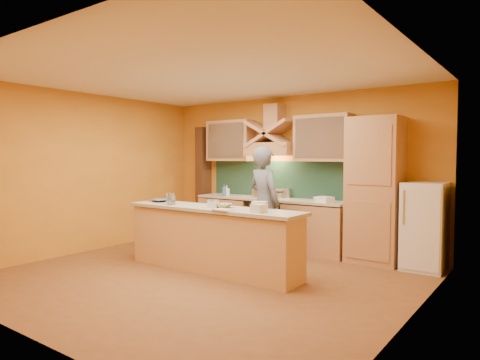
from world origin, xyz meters
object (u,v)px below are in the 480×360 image
Objects in this scene: fridge at (425,226)px; kitchen_scale at (213,204)px; person at (264,203)px; stove at (270,223)px; mixing_bowl at (224,206)px.

fridge is 9.72× the size of kitchen_scale.
kitchen_scale is (-0.11, -1.19, 0.08)m from person.
stove is at bearing 73.34° from kitchen_scale.
fridge is at bearing 0.00° from stove.
person is 1.09m from mixing_bowl.
stove is 0.99m from person.
person is 13.76× the size of kitchen_scale.
kitchen_scale is 0.53× the size of mixing_bowl.
kitchen_scale reaches higher than mixing_bowl.
fridge reaches higher than mixing_bowl.
stove is 3.59× the size of mixing_bowl.
kitchen_scale reaches higher than stove.
fridge is (2.70, 0.00, 0.20)m from stove.
stove is 0.49× the size of person.
fridge is 0.71× the size of person.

